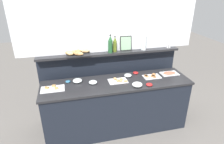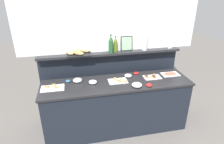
{
  "view_description": "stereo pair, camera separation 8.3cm",
  "coord_description": "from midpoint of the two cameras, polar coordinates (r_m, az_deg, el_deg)",
  "views": [
    {
      "loc": [
        -0.74,
        -2.74,
        2.41
      ],
      "look_at": [
        -0.06,
        0.1,
        1.08
      ],
      "focal_mm": 31.19,
      "sensor_mm": 36.0,
      "label": 1
    },
    {
      "loc": [
        -0.66,
        -2.75,
        2.41
      ],
      "look_at": [
        -0.06,
        0.1,
        1.08
      ],
      "focal_mm": 31.19,
      "sensor_mm": 36.0,
      "label": 2
    }
  ],
  "objects": [
    {
      "name": "condiment_bowl_teal",
      "position": [
        3.13,
        11.56,
        -3.77
      ],
      "size": [
        0.1,
        0.1,
        0.04
      ],
      "primitive_type": "ellipsoid",
      "color": "red",
      "rests_on": "buffet_counter"
    },
    {
      "name": "glass_bowl_large",
      "position": [
        3.07,
        8.08,
        -3.8
      ],
      "size": [
        0.16,
        0.16,
        0.07
      ],
      "color": "silver",
      "rests_on": "buffet_counter"
    },
    {
      "name": "olive_oil_bottle",
      "position": [
        3.42,
        1.74,
        7.94
      ],
      "size": [
        0.06,
        0.06,
        0.28
      ],
      "color": "#56661E",
      "rests_on": "back_ledge_unit"
    },
    {
      "name": "buffet_counter",
      "position": [
        3.43,
        2.04,
        -9.9
      ],
      "size": [
        2.45,
        0.65,
        0.93
      ],
      "color": "black",
      "rests_on": "ground_plane"
    },
    {
      "name": "pepper_shaker",
      "position": [
        3.81,
        17.55,
        7.29
      ],
      "size": [
        0.03,
        0.03,
        0.09
      ],
      "color": "white",
      "rests_on": "back_ledge_unit"
    },
    {
      "name": "sandwich_platter_side",
      "position": [
        3.13,
        -16.31,
        -4.51
      ],
      "size": [
        0.35,
        0.21,
        0.04
      ],
      "color": "white",
      "rests_on": "buffet_counter"
    },
    {
      "name": "glass_bowl_small",
      "position": [
        3.37,
        5.45,
        -1.08
      ],
      "size": [
        0.13,
        0.13,
        0.05
      ],
      "color": "silver",
      "rests_on": "buffet_counter"
    },
    {
      "name": "ground_plane",
      "position": [
        4.18,
        -0.05,
        -10.65
      ],
      "size": [
        12.0,
        12.0,
        0.0
      ],
      "primitive_type": "plane",
      "color": "slate"
    },
    {
      "name": "framed_picture",
      "position": [
        3.49,
        4.98,
        8.32
      ],
      "size": [
        0.21,
        0.05,
        0.26
      ],
      "color": "black",
      "rests_on": "back_ledge_unit"
    },
    {
      "name": "wine_bottle_green",
      "position": [
        3.37,
        0.37,
        8.02
      ],
      "size": [
        0.08,
        0.08,
        0.32
      ],
      "color": "#23562D",
      "rests_on": "back_ledge_unit"
    },
    {
      "name": "water_carafe",
      "position": [
        3.56,
        10.28,
        8.46
      ],
      "size": [
        0.09,
        0.09,
        0.27
      ],
      "primitive_type": "cylinder",
      "color": "silver",
      "rests_on": "back_ledge_unit"
    },
    {
      "name": "glass_bowl_extra",
      "position": [
        3.23,
        -9.36,
        -2.43
      ],
      "size": [
        0.15,
        0.15,
        0.06
      ],
      "color": "silver",
      "rests_on": "buffet_counter"
    },
    {
      "name": "back_ledge_unit",
      "position": [
        3.74,
        0.25,
        -2.88
      ],
      "size": [
        2.54,
        0.22,
        1.31
      ],
      "color": "black",
      "rests_on": "ground_plane"
    },
    {
      "name": "bread_basket",
      "position": [
        3.34,
        -9.45,
        5.69
      ],
      "size": [
        0.43,
        0.28,
        0.08
      ],
      "color": "black",
      "rests_on": "back_ledge_unit"
    },
    {
      "name": "condiment_bowl_cream",
      "position": [
        3.5,
        7.77,
        -0.3
      ],
      "size": [
        0.1,
        0.1,
        0.03
      ],
      "primitive_type": "ellipsoid",
      "color": "red",
      "rests_on": "buffet_counter"
    },
    {
      "name": "sandwich_platter_rear",
      "position": [
        3.42,
        12.3,
        -1.42
      ],
      "size": [
        0.29,
        0.19,
        0.04
      ],
      "color": "white",
      "rests_on": "buffet_counter"
    },
    {
      "name": "upper_wall_panel",
      "position": [
        3.38,
        0.21,
        16.8
      ],
      "size": [
        3.14,
        0.08,
        1.29
      ],
      "primitive_type": "cube",
      "color": "white",
      "rests_on": "back_ledge_unit"
    },
    {
      "name": "glass_bowl_medium",
      "position": [
        3.15,
        -4.9,
        -2.98
      ],
      "size": [
        0.13,
        0.13,
        0.05
      ],
      "color": "silver",
      "rests_on": "buffet_counter"
    },
    {
      "name": "sandwich_platter_front",
      "position": [
        3.21,
        2.65,
        -2.6
      ],
      "size": [
        0.31,
        0.2,
        0.04
      ],
      "color": "white",
      "rests_on": "buffet_counter"
    },
    {
      "name": "condiment_bowl_dark",
      "position": [
        3.27,
        -12.06,
        -2.58
      ],
      "size": [
        0.08,
        0.08,
        0.03
      ],
      "primitive_type": "ellipsoid",
      "color": "teal",
      "rests_on": "buffet_counter"
    },
    {
      "name": "salt_shaker",
      "position": [
        3.79,
        16.96,
        7.27
      ],
      "size": [
        0.03,
        0.03,
        0.09
      ],
      "color": "white",
      "rests_on": "back_ledge_unit"
    },
    {
      "name": "cold_cuts_platter",
      "position": [
        3.61,
        17.33,
        -0.58
      ],
      "size": [
        0.31,
        0.19,
        0.02
      ],
      "color": "white",
      "rests_on": "buffet_counter"
    }
  ]
}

